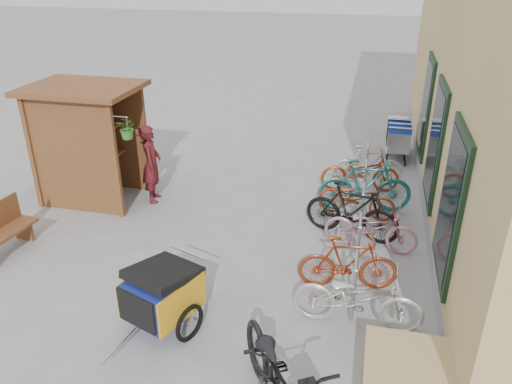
% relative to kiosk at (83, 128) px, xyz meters
% --- Properties ---
extents(ground, '(80.00, 80.00, 0.00)m').
position_rel_kiosk_xyz_m(ground, '(3.28, -2.47, -1.55)').
color(ground, '#969699').
extents(kiosk, '(2.49, 1.65, 2.40)m').
position_rel_kiosk_xyz_m(kiosk, '(0.00, 0.00, 0.00)').
color(kiosk, brown).
rests_on(kiosk, ground).
extents(bike_rack, '(0.05, 5.35, 0.86)m').
position_rel_kiosk_xyz_m(bike_rack, '(5.58, -0.07, -1.04)').
color(bike_rack, '#A5A8AD').
rests_on(bike_rack, ground).
extents(pallet_stack, '(1.00, 1.20, 0.40)m').
position_rel_kiosk_xyz_m(pallet_stack, '(6.28, -3.87, -1.34)').
color(pallet_stack, tan).
rests_on(pallet_stack, ground).
extents(shopping_carts, '(0.56, 1.56, 1.01)m').
position_rel_kiosk_xyz_m(shopping_carts, '(6.28, 4.01, -0.96)').
color(shopping_carts, silver).
rests_on(shopping_carts, ground).
extents(child_trailer, '(1.12, 1.71, 0.99)m').
position_rel_kiosk_xyz_m(child_trailer, '(3.05, -3.42, -1.00)').
color(child_trailer, navy).
rests_on(child_trailer, ground).
extents(cargo_bike, '(1.77, 2.26, 1.15)m').
position_rel_kiosk_xyz_m(cargo_bike, '(4.91, -4.63, -0.99)').
color(cargo_bike, black).
rests_on(cargo_bike, ground).
extents(person_kiosk, '(0.54, 0.68, 1.63)m').
position_rel_kiosk_xyz_m(person_kiosk, '(1.30, 0.21, -0.74)').
color(person_kiosk, maroon).
rests_on(person_kiosk, ground).
extents(bike_0, '(1.79, 0.66, 0.93)m').
position_rel_kiosk_xyz_m(bike_0, '(5.64, -2.81, -1.09)').
color(bike_0, beige).
rests_on(bike_0, ground).
extents(bike_1, '(1.56, 0.65, 0.91)m').
position_rel_kiosk_xyz_m(bike_1, '(5.45, -1.97, -1.10)').
color(bike_1, '#96381B').
rests_on(bike_1, ground).
extents(bike_2, '(1.65, 0.69, 0.84)m').
position_rel_kiosk_xyz_m(bike_2, '(5.76, -0.72, -1.13)').
color(bike_2, '#C27E96').
rests_on(bike_2, ground).
extents(bike_3, '(1.82, 0.93, 1.05)m').
position_rel_kiosk_xyz_m(bike_3, '(5.41, -0.37, -1.03)').
color(bike_3, black).
rests_on(bike_3, ground).
extents(bike_4, '(1.59, 0.75, 0.80)m').
position_rel_kiosk_xyz_m(bike_4, '(5.45, 0.45, -1.15)').
color(bike_4, '#96381B').
rests_on(bike_4, ground).
extents(bike_5, '(1.90, 0.81, 1.10)m').
position_rel_kiosk_xyz_m(bike_5, '(5.59, 0.73, -1.00)').
color(bike_5, '#1E7478').
rests_on(bike_5, ground).
extents(bike_6, '(1.75, 0.85, 0.88)m').
position_rel_kiosk_xyz_m(bike_6, '(5.46, 1.67, -1.11)').
color(bike_6, '#96381B').
rests_on(bike_6, ground).
extents(bike_7, '(1.58, 0.68, 0.92)m').
position_rel_kiosk_xyz_m(bike_7, '(5.63, 2.07, -1.09)').
color(bike_7, beige).
rests_on(bike_7, ground).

